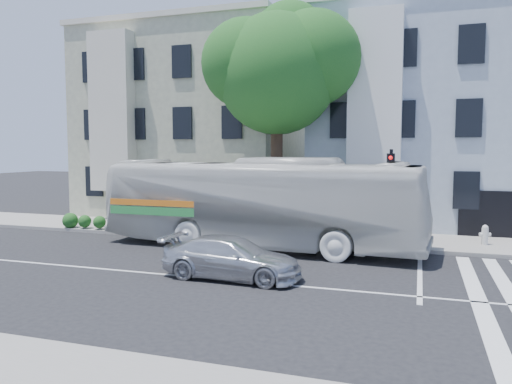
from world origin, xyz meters
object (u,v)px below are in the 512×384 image
at_px(traffic_signal, 390,185).
at_px(bus, 260,203).
at_px(fire_hydrant, 485,235).
at_px(sedan, 232,258).

bearing_deg(traffic_signal, bus, 175.56).
distance_m(bus, fire_hydrant, 9.27).
distance_m(traffic_signal, fire_hydrant, 4.44).
xyz_separation_m(bus, sedan, (0.63, -4.86, -1.20)).
bearing_deg(sedan, fire_hydrant, -44.29).
relative_size(traffic_signal, fire_hydrant, 4.97).
height_order(bus, fire_hydrant, bus).
bearing_deg(sedan, traffic_signal, -32.73).
height_order(traffic_signal, fire_hydrant, traffic_signal).
distance_m(sedan, fire_hydrant, 11.14).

